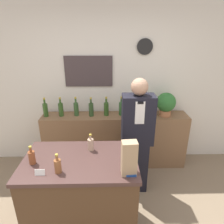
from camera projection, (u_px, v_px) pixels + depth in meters
name	position (u px, v px, depth m)	size (l,w,h in m)	color
back_wall	(105.00, 85.00, 3.27)	(5.20, 0.09, 2.70)	silver
back_shelf	(115.00, 140.00, 3.38)	(2.35, 0.37, 0.91)	brown
display_counter	(82.00, 196.00, 2.18)	(1.15, 0.70, 0.97)	#4C331E
shopkeeper	(137.00, 138.00, 2.70)	(0.42, 0.26, 1.65)	black
potted_plant	(166.00, 103.00, 3.13)	(0.30, 0.30, 0.38)	#B27047
paper_bag	(129.00, 158.00, 1.74)	(0.14, 0.10, 0.33)	tan
tape_dispenser	(132.00, 173.00, 1.77)	(0.09, 0.06, 0.07)	#1E4799
price_card_left	(40.00, 172.00, 1.77)	(0.09, 0.02, 0.06)	white
counter_bottle_0	(32.00, 157.00, 1.91)	(0.06, 0.06, 0.19)	brown
counter_bottle_1	(58.00, 166.00, 1.79)	(0.06, 0.06, 0.19)	brown
counter_bottle_2	(91.00, 144.00, 2.13)	(0.06, 0.06, 0.19)	tan
shelf_bottle_0	(45.00, 109.00, 3.13)	(0.08, 0.08, 0.31)	#2F5320
shelf_bottle_1	(61.00, 109.00, 3.15)	(0.08, 0.08, 0.31)	#315522
shelf_bottle_2	(76.00, 109.00, 3.16)	(0.08, 0.08, 0.31)	#32562A
shelf_bottle_3	(91.00, 109.00, 3.15)	(0.08, 0.08, 0.31)	#2F4C27
shelf_bottle_4	(106.00, 109.00, 3.17)	(0.08, 0.08, 0.31)	#2E5320
shelf_bottle_5	(121.00, 108.00, 3.18)	(0.08, 0.08, 0.31)	#2C582A
shelf_bottle_6	(136.00, 109.00, 3.16)	(0.08, 0.08, 0.31)	#294C24
shelf_bottle_7	(151.00, 108.00, 3.18)	(0.08, 0.08, 0.31)	#29571E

